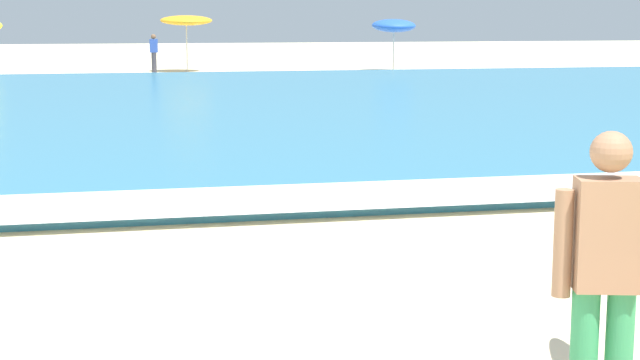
# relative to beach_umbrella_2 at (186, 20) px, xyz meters

# --- Properties ---
(sea) EXTENTS (120.00, 28.00, 0.14)m
(sea) POSITION_rel_beach_umbrella_2_xyz_m (-2.68, -16.73, -2.05)
(sea) COLOR teal
(sea) RESTS_ON ground
(surf_foam) EXTENTS (120.00, 1.80, 0.01)m
(surf_foam) POSITION_rel_beach_umbrella_2_xyz_m (-2.68, -30.13, -1.97)
(surf_foam) COLOR white
(surf_foam) RESTS_ON sea
(beach_umbrella_2) EXTENTS (2.16, 2.18, 2.38)m
(beach_umbrella_2) POSITION_rel_beach_umbrella_2_xyz_m (0.00, 0.00, 0.00)
(beach_umbrella_2) COLOR beige
(beach_umbrella_2) RESTS_ON ground
(beach_umbrella_3) EXTENTS (1.84, 1.87, 2.23)m
(beach_umbrella_3) POSITION_rel_beach_umbrella_2_xyz_m (8.54, -1.45, -0.22)
(beach_umbrella_3) COLOR beige
(beach_umbrella_3) RESTS_ON ground
(beachgoer_near_row_left) EXTENTS (0.32, 0.20, 1.58)m
(beachgoer_near_row_left) POSITION_rel_beach_umbrella_2_xyz_m (-1.41, -0.87, -1.27)
(beachgoer_near_row_left) COLOR #383842
(beachgoer_near_row_left) RESTS_ON ground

